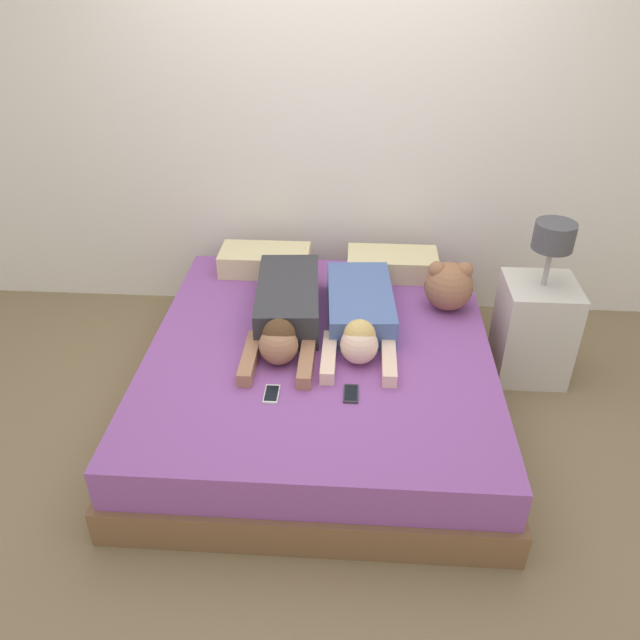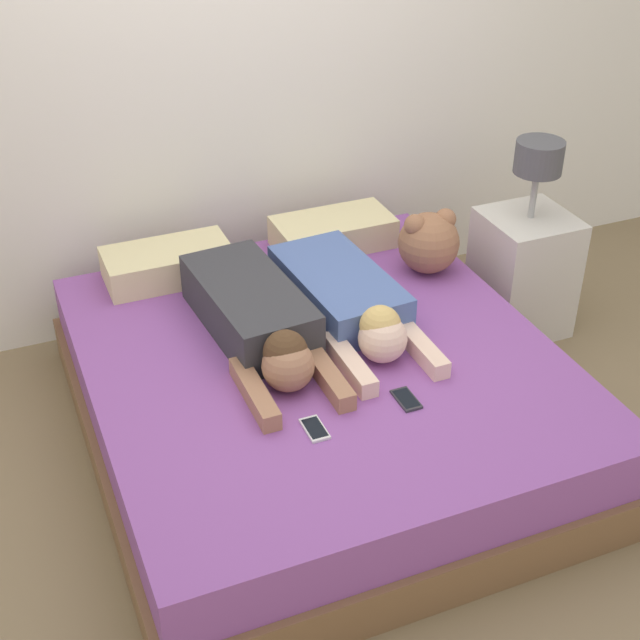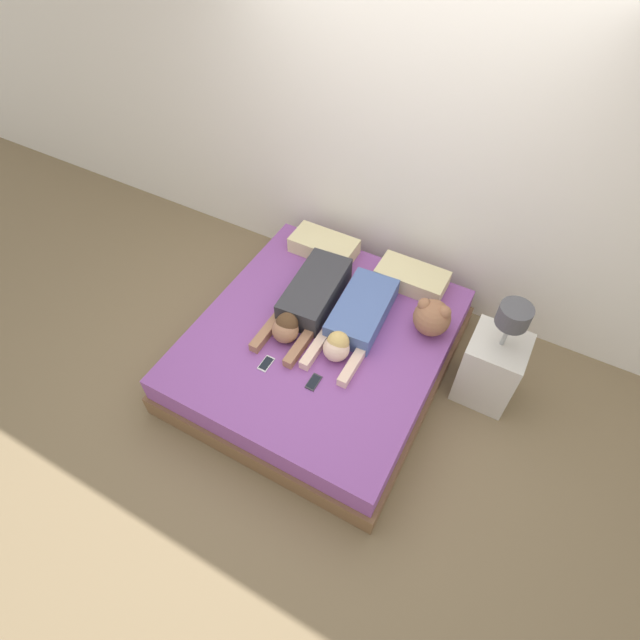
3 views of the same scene
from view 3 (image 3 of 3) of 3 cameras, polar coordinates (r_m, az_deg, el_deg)
ground_plane at (r=4.04m, az=-0.00°, el=-5.11°), size 12.00×12.00×0.00m
wall_back at (r=3.93m, az=8.56°, el=18.58°), size 12.00×0.06×2.60m
bed at (r=3.88m, az=-0.00°, el=-3.41°), size 1.83×2.01×0.41m
pillow_head_left at (r=4.28m, az=0.46°, el=8.48°), size 0.56×0.29×0.14m
pillow_head_right at (r=4.07m, az=10.44°, el=4.78°), size 0.56×0.29×0.14m
person_left at (r=3.79m, az=-1.39°, el=2.25°), size 0.39×1.03×0.23m
person_right at (r=3.69m, az=4.07°, el=0.00°), size 0.39×0.99×0.22m
cell_phone_left at (r=3.56m, az=-6.18°, el=-4.98°), size 0.07×0.13×0.01m
cell_phone_right at (r=3.45m, az=-0.73°, el=-7.11°), size 0.07×0.13×0.01m
plush_toy at (r=3.71m, az=12.68°, el=0.34°), size 0.28×0.28×0.29m
nightstand at (r=3.83m, az=19.04°, el=-4.87°), size 0.40×0.40×0.96m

